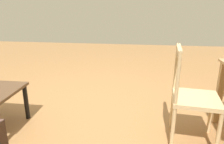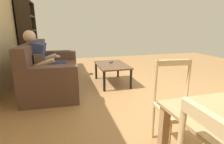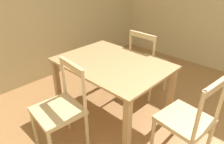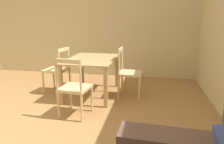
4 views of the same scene
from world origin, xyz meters
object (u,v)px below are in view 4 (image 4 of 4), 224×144
object	(u,v)px
dining_chair_by_doorway	(57,70)
dining_chair_facing_couch	(74,88)
dining_chair_near_wall	(129,73)
dining_table	(92,64)

from	to	relation	value
dining_chair_by_doorway	dining_chair_facing_couch	bearing A→B (deg)	37.02
dining_chair_near_wall	dining_chair_facing_couch	bearing A→B (deg)	-37.16
dining_table	dining_chair_by_doorway	bearing A→B (deg)	-89.76
dining_table	dining_chair_by_doorway	distance (m)	0.73
dining_table	dining_chair_facing_couch	xyz separation A→B (m)	(0.95, -0.00, -0.17)
dining_chair_facing_couch	dining_chair_by_doorway	world-z (taller)	dining_chair_facing_couch
dining_chair_facing_couch	dining_chair_by_doorway	size ratio (longest dim) A/B	1.01
dining_chair_by_doorway	dining_chair_near_wall	bearing A→B (deg)	90.14
dining_table	dining_chair_near_wall	size ratio (longest dim) A/B	1.32
dining_chair_facing_couch	dining_chair_by_doorway	xyz separation A→B (m)	(-0.95, -0.71, 0.02)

